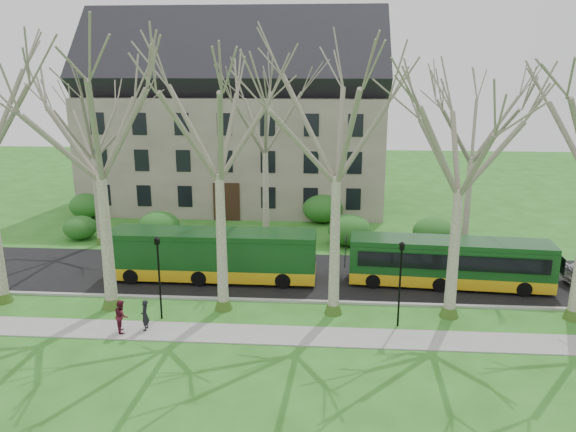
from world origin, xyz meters
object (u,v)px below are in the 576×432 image
object	(u,v)px
bus_follow	(449,262)
pedestrian_b	(121,316)
pedestrian_a	(145,315)
bus_lead	(213,255)

from	to	relation	value
bus_follow	pedestrian_b	world-z (taller)	bus_follow
pedestrian_a	pedestrian_b	distance (m)	1.10
bus_lead	pedestrian_a	distance (m)	7.28
bus_follow	bus_lead	bearing A→B (deg)	-175.91
bus_lead	pedestrian_b	size ratio (longest dim) A/B	7.65
pedestrian_b	pedestrian_a	bearing A→B (deg)	-100.26
pedestrian_a	pedestrian_b	bearing A→B (deg)	-78.93
pedestrian_b	bus_follow	bearing A→B (deg)	-90.38
pedestrian_a	bus_follow	bearing A→B (deg)	111.56
bus_follow	pedestrian_a	bearing A→B (deg)	-152.22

